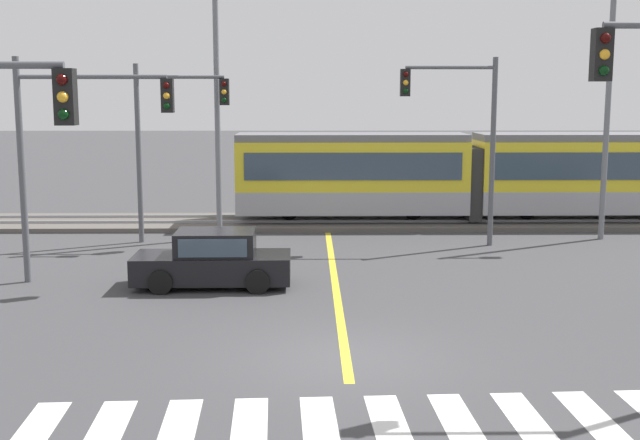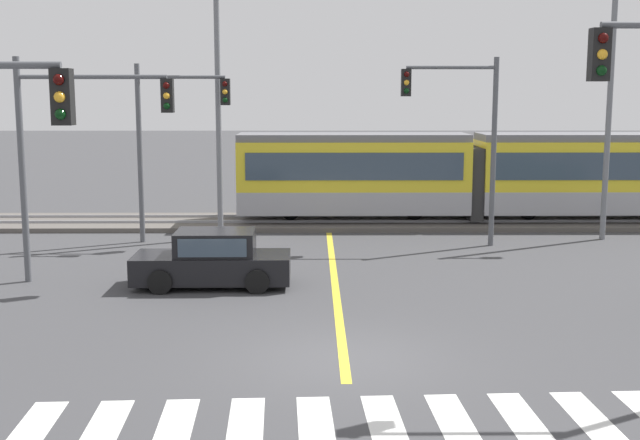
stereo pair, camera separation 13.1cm
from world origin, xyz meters
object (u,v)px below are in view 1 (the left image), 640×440
(light_rail_tram, at_px, (471,173))
(traffic_light_mid_left, at_px, (73,135))
(street_lamp_east, at_px, (612,98))
(sedan_crossing, at_px, (213,261))
(traffic_light_far_left, at_px, (168,127))
(traffic_light_far_right, at_px, (463,123))
(street_lamp_centre, at_px, (222,99))

(light_rail_tram, distance_m, traffic_light_mid_left, 16.25)
(street_lamp_east, bearing_deg, light_rail_tram, 140.80)
(sedan_crossing, xyz_separation_m, traffic_light_mid_left, (-3.76, 0.58, 3.34))
(light_rail_tram, xyz_separation_m, traffic_light_far_left, (-11.27, -3.79, 1.98))
(traffic_light_far_right, height_order, street_lamp_east, street_lamp_east)
(sedan_crossing, height_order, street_lamp_centre, street_lamp_centre)
(traffic_light_far_left, distance_m, street_lamp_east, 15.49)
(traffic_light_mid_left, height_order, street_lamp_centre, street_lamp_centre)
(street_lamp_east, bearing_deg, traffic_light_far_left, -178.60)
(traffic_light_far_right, relative_size, street_lamp_east, 0.71)
(traffic_light_far_left, bearing_deg, sedan_crossing, -71.27)
(sedan_crossing, distance_m, street_lamp_centre, 8.52)
(light_rail_tram, distance_m, traffic_light_far_right, 5.20)
(traffic_light_far_right, distance_m, street_lamp_centre, 8.42)
(light_rail_tram, bearing_deg, traffic_light_far_left, -161.40)
(sedan_crossing, height_order, traffic_light_far_right, traffic_light_far_right)
(traffic_light_mid_left, distance_m, street_lamp_east, 18.17)
(light_rail_tram, xyz_separation_m, traffic_light_mid_left, (-12.79, -9.82, 1.99))
(street_lamp_centre, bearing_deg, sedan_crossing, -86.36)
(traffic_light_far_left, bearing_deg, traffic_light_far_right, -4.44)
(street_lamp_centre, xyz_separation_m, street_lamp_east, (13.69, -0.37, 0.03))
(traffic_light_far_left, xyz_separation_m, street_lamp_centre, (1.77, 0.74, 0.95))
(traffic_light_mid_left, xyz_separation_m, traffic_light_far_left, (1.53, 6.03, -0.01))
(street_lamp_east, bearing_deg, sedan_crossing, -152.17)
(street_lamp_east, bearing_deg, traffic_light_mid_left, -159.34)
(traffic_light_far_right, height_order, street_lamp_centre, street_lamp_centre)
(sedan_crossing, bearing_deg, traffic_light_far_left, 108.73)
(light_rail_tram, relative_size, street_lamp_east, 2.06)
(street_lamp_centre, bearing_deg, traffic_light_far_left, -157.20)
(traffic_light_mid_left, relative_size, traffic_light_far_left, 0.99)
(light_rail_tram, xyz_separation_m, street_lamp_centre, (-9.50, -3.05, 2.93))
(sedan_crossing, bearing_deg, street_lamp_east, 27.83)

